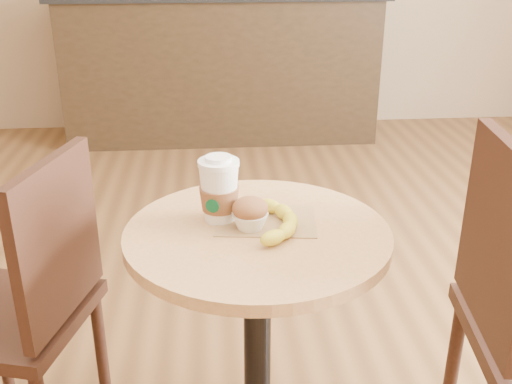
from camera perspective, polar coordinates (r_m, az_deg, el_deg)
cafe_table at (r=1.54m, az=0.13°, el=-11.71°), size 0.63×0.63×0.75m
chair_left at (r=1.72m, az=-21.02°, el=-9.89°), size 0.49×0.49×0.91m
service_counter at (r=4.45m, az=-3.31°, el=11.82°), size 2.30×0.65×1.04m
kraft_bag at (r=1.46m, az=0.96°, el=-2.73°), size 0.26×0.21×0.00m
coffee_cup at (r=1.44m, az=-3.52°, el=-0.00°), size 0.10×0.10×0.17m
muffin at (r=1.40m, az=-0.57°, el=-2.05°), size 0.09×0.09×0.08m
banana at (r=1.42m, az=1.51°, el=-2.60°), size 0.18×0.27×0.04m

